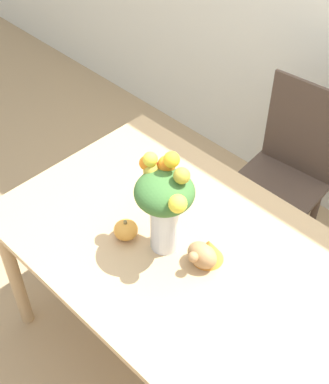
% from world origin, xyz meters
% --- Properties ---
extents(ground_plane, '(12.00, 12.00, 0.00)m').
position_xyz_m(ground_plane, '(0.00, 0.00, 0.00)').
color(ground_plane, tan).
extents(dining_table, '(1.51, 0.93, 0.77)m').
position_xyz_m(dining_table, '(0.00, 0.00, 0.68)').
color(dining_table, tan).
rests_on(dining_table, ground_plane).
extents(flower_vase, '(0.26, 0.21, 0.41)m').
position_xyz_m(flower_vase, '(-0.10, -0.04, 0.99)').
color(flower_vase, silver).
rests_on(flower_vase, dining_table).
extents(pumpkin, '(0.09, 0.09, 0.08)m').
position_xyz_m(pumpkin, '(-0.22, -0.12, 0.81)').
color(pumpkin, gold).
rests_on(pumpkin, dining_table).
extents(turkey_figurine, '(0.12, 0.16, 0.10)m').
position_xyz_m(turkey_figurine, '(0.07, 0.00, 0.82)').
color(turkey_figurine, '#A87A4C').
rests_on(turkey_figurine, dining_table).
extents(dining_chair_near_window, '(0.46, 0.46, 0.97)m').
position_xyz_m(dining_chair_near_window, '(-0.15, 0.86, 0.50)').
color(dining_chair_near_window, '#47382D').
rests_on(dining_chair_near_window, ground_plane).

